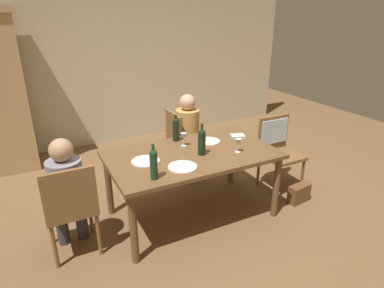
# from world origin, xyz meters

# --- Properties ---
(ground_plane) EXTENTS (10.00, 10.00, 0.00)m
(ground_plane) POSITION_xyz_m (0.00, 0.00, 0.00)
(ground_plane) COLOR brown
(rear_room_partition) EXTENTS (6.40, 0.12, 2.70)m
(rear_room_partition) POSITION_xyz_m (0.00, 2.71, 1.35)
(rear_room_partition) COLOR beige
(rear_room_partition) RESTS_ON ground_plane
(dining_table) EXTENTS (1.74, 1.01, 0.75)m
(dining_table) POSITION_xyz_m (0.00, 0.00, 0.67)
(dining_table) COLOR brown
(dining_table) RESTS_ON ground_plane
(chair_far_right) EXTENTS (0.44, 0.44, 0.92)m
(chair_far_right) POSITION_xyz_m (0.30, 0.89, 0.53)
(chair_far_right) COLOR brown
(chair_far_right) RESTS_ON ground_plane
(chair_left_end) EXTENTS (0.44, 0.44, 0.92)m
(chair_left_end) POSITION_xyz_m (-1.25, -0.09, 0.53)
(chair_left_end) COLOR brown
(chair_left_end) RESTS_ON ground_plane
(chair_right_end) EXTENTS (0.44, 0.46, 0.92)m
(chair_right_end) POSITION_xyz_m (1.25, 0.12, 0.59)
(chair_right_end) COLOR brown
(chair_right_end) RESTS_ON ground_plane
(person_woman_host) EXTENTS (0.35, 0.31, 1.14)m
(person_woman_host) POSITION_xyz_m (0.42, 0.89, 0.66)
(person_woman_host) COLOR #33333D
(person_woman_host) RESTS_ON ground_plane
(person_man_bearded) EXTENTS (0.30, 0.35, 1.13)m
(person_man_bearded) POSITION_xyz_m (-1.25, 0.03, 0.65)
(person_man_bearded) COLOR #33333D
(person_man_bearded) RESTS_ON ground_plane
(wine_bottle_tall_green) EXTENTS (0.08, 0.08, 0.30)m
(wine_bottle_tall_green) POSITION_xyz_m (-0.00, 0.40, 0.89)
(wine_bottle_tall_green) COLOR black
(wine_bottle_tall_green) RESTS_ON dining_table
(wine_bottle_dark_red) EXTENTS (0.07, 0.07, 0.33)m
(wine_bottle_dark_red) POSITION_xyz_m (-0.55, -0.35, 0.90)
(wine_bottle_dark_red) COLOR #19381E
(wine_bottle_dark_red) RESTS_ON dining_table
(wine_bottle_short_olive) EXTENTS (0.08, 0.08, 0.33)m
(wine_bottle_short_olive) POSITION_xyz_m (0.07, -0.08, 0.89)
(wine_bottle_short_olive) COLOR black
(wine_bottle_short_olive) RESTS_ON dining_table
(wine_glass_near_left) EXTENTS (0.07, 0.07, 0.15)m
(wine_glass_near_left) POSITION_xyz_m (0.01, 0.21, 0.86)
(wine_glass_near_left) COLOR silver
(wine_glass_near_left) RESTS_ON dining_table
(wine_glass_centre) EXTENTS (0.07, 0.07, 0.15)m
(wine_glass_centre) POSITION_xyz_m (0.43, -0.20, 0.86)
(wine_glass_centre) COLOR silver
(wine_glass_centre) RESTS_ON dining_table
(dinner_plate_host) EXTENTS (0.28, 0.28, 0.01)m
(dinner_plate_host) POSITION_xyz_m (-0.50, 0.01, 0.76)
(dinner_plate_host) COLOR white
(dinner_plate_host) RESTS_ON dining_table
(dinner_plate_guest_left) EXTENTS (0.25, 0.25, 0.01)m
(dinner_plate_guest_left) POSITION_xyz_m (0.31, 0.19, 0.76)
(dinner_plate_guest_left) COLOR silver
(dinner_plate_guest_left) RESTS_ON dining_table
(dinner_plate_guest_right) EXTENTS (0.28, 0.28, 0.01)m
(dinner_plate_guest_right) POSITION_xyz_m (-0.24, -0.27, 0.76)
(dinner_plate_guest_right) COLOR white
(dinner_plate_guest_right) RESTS_ON dining_table
(folded_napkin) EXTENTS (0.19, 0.17, 0.03)m
(folded_napkin) POSITION_xyz_m (0.68, 0.16, 0.76)
(folded_napkin) COLOR #ADC6D6
(folded_napkin) RESTS_ON dining_table
(handbag) EXTENTS (0.29, 0.15, 0.22)m
(handbag) POSITION_xyz_m (1.25, -0.35, 0.11)
(handbag) COLOR brown
(handbag) RESTS_ON ground_plane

